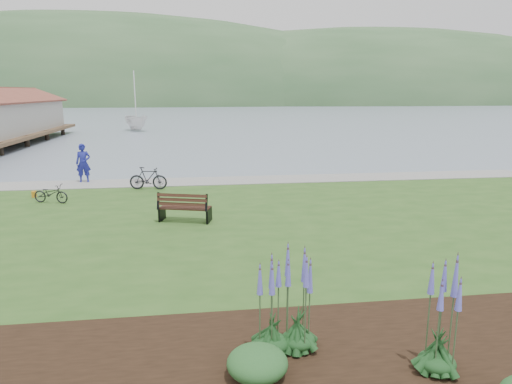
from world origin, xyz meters
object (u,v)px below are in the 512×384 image
park_bench (184,207)px  person (83,160)px  bicycle_a (51,194)px  sailboat (137,131)px

park_bench → person: bearing=139.4°
person → bicycle_a: 4.49m
person → sailboat: bearing=88.6°
park_bench → sailboat: 45.57m
person → sailboat: sailboat is taller
park_bench → bicycle_a: (-5.56, 3.67, -0.16)m
park_bench → sailboat: (-6.83, 45.05, -0.96)m
park_bench → bicycle_a: 6.67m
park_bench → person: (-5.19, 8.07, 0.61)m
person → sailboat: (-1.64, 36.97, -1.57)m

